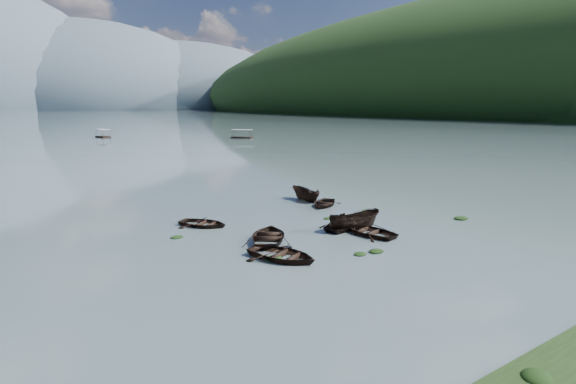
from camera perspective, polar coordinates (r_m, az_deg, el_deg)
ground_plane at (r=29.28m, az=13.32°, el=-7.62°), size 2400.00×2400.00×0.00m
right_hill_far at (r=536.65m, az=30.09°, el=8.65°), size 520.00×1200.00×190.00m
haze_mtn_c at (r=932.63m, az=-24.31°, el=9.58°), size 520.00×520.00×260.00m
haze_mtn_d at (r=979.80m, az=-13.75°, el=10.26°), size 520.00×520.00×220.00m
rowboat_0 at (r=27.54m, az=-0.74°, el=-8.52°), size 4.79×5.49×0.95m
rowboat_1 at (r=31.18m, az=-2.42°, el=-6.16°), size 5.64×5.93×1.00m
rowboat_2 at (r=34.09m, az=8.37°, el=-4.76°), size 4.49×2.38×1.65m
rowboat_3 at (r=33.10m, az=10.30°, el=-5.31°), size 3.64×4.64×0.87m
rowboat_4 at (r=34.62m, az=7.56°, el=-4.49°), size 5.28×4.40×0.94m
rowboat_6 at (r=35.34m, az=-10.71°, el=-4.26°), size 4.57×4.84×0.82m
rowboat_7 at (r=41.76m, az=4.60°, el=-1.73°), size 4.78×4.57×0.81m
rowboat_8 at (r=43.84m, az=2.21°, el=-1.08°), size 1.48×3.85×1.48m
weed_clump_0 at (r=27.49m, az=-1.93°, el=-8.56°), size 1.18×0.97×0.26m
weed_clump_1 at (r=28.67m, az=9.14°, el=-7.86°), size 0.88×0.70×0.19m
weed_clump_2 at (r=29.34m, az=11.15°, el=-7.49°), size 1.03×0.82×0.22m
weed_clump_3 at (r=37.02m, az=5.14°, el=-3.41°), size 0.83×0.70×0.19m
weed_clump_4 at (r=39.44m, az=21.13°, el=-3.22°), size 1.27×1.00×0.26m
weed_clump_5 at (r=32.70m, az=-13.94°, el=-5.66°), size 0.92×0.74×0.19m
weed_clump_6 at (r=35.90m, az=6.14°, el=-3.89°), size 0.95×0.79×0.20m
weed_clump_7 at (r=39.68m, az=10.05°, el=-2.54°), size 1.19×0.96×0.26m
pontoon_centre at (r=137.81m, az=-22.41°, el=6.43°), size 3.24×5.99×2.18m
pontoon_right at (r=125.14m, az=-5.84°, el=6.81°), size 5.73×6.07×2.26m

